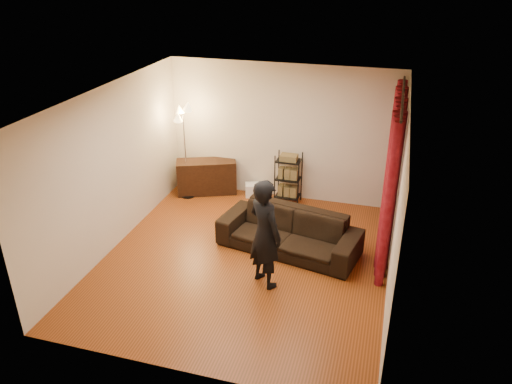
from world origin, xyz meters
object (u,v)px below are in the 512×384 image
(sofa, at_px, (289,232))
(floor_lamp, at_px, (185,153))
(person, at_px, (265,234))
(wire_shelf, at_px, (288,179))
(media_cabinet, at_px, (207,177))
(storage_boxes, at_px, (253,190))

(sofa, distance_m, floor_lamp, 2.88)
(person, xyz_separation_m, floor_lamp, (-2.28, 2.43, 0.10))
(floor_lamp, bearing_deg, wire_shelf, 8.39)
(person, relative_size, wire_shelf, 1.65)
(wire_shelf, bearing_deg, sofa, -64.80)
(sofa, relative_size, wire_shelf, 2.25)
(wire_shelf, distance_m, floor_lamp, 2.09)
(person, bearing_deg, media_cabinet, -18.24)
(sofa, xyz_separation_m, media_cabinet, (-2.12, 1.72, 0.01))
(media_cabinet, bearing_deg, floor_lamp, -159.36)
(media_cabinet, bearing_deg, storage_boxes, -17.27)
(floor_lamp, bearing_deg, storage_boxes, 16.32)
(person, bearing_deg, sofa, -62.36)
(sofa, height_order, storage_boxes, sofa)
(sofa, bearing_deg, storage_boxes, 134.03)
(sofa, bearing_deg, floor_lamp, 161.16)
(sofa, xyz_separation_m, storage_boxes, (-1.15, 1.80, -0.21))
(floor_lamp, bearing_deg, person, -46.83)
(sofa, relative_size, floor_lamp, 1.22)
(storage_boxes, bearing_deg, floor_lamp, -163.68)
(sofa, distance_m, storage_boxes, 2.15)
(sofa, distance_m, media_cabinet, 2.73)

